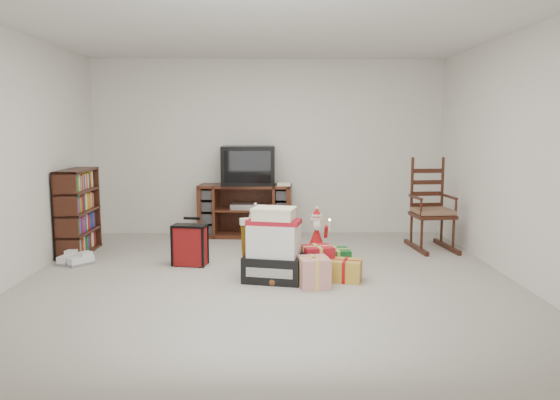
# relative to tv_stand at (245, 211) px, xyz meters

# --- Properties ---
(room) EXTENTS (5.01, 5.01, 2.51)m
(room) POSITION_rel_tv_stand_xyz_m (0.33, -2.24, 0.88)
(room) COLOR #A9A59B
(room) RESTS_ON ground
(tv_stand) EXTENTS (1.33, 0.56, 0.74)m
(tv_stand) POSITION_rel_tv_stand_xyz_m (0.00, 0.00, 0.00)
(tv_stand) COLOR #4E2516
(tv_stand) RESTS_ON floor
(bookshelf) EXTENTS (0.28, 0.85, 1.04)m
(bookshelf) POSITION_rel_tv_stand_xyz_m (-2.00, -0.99, 0.13)
(bookshelf) COLOR #3B1B10
(bookshelf) RESTS_ON floor
(rocking_chair) EXTENTS (0.55, 0.84, 1.21)m
(rocking_chair) POSITION_rel_tv_stand_xyz_m (2.41, -0.79, 0.04)
(rocking_chair) COLOR #3B1B10
(rocking_chair) RESTS_ON floor
(gift_pile) EXTENTS (0.66, 0.55, 0.73)m
(gift_pile) POSITION_rel_tv_stand_xyz_m (0.39, -2.24, -0.05)
(gift_pile) COLOR black
(gift_pile) RESTS_ON floor
(red_suitcase) EXTENTS (0.38, 0.25, 0.54)m
(red_suitcase) POSITION_rel_tv_stand_xyz_m (-0.55, -1.62, -0.14)
(red_suitcase) COLOR maroon
(red_suitcase) RESTS_ON floor
(stocking) EXTENTS (0.31, 0.21, 0.62)m
(stocking) POSITION_rel_tv_stand_xyz_m (0.17, -2.02, -0.06)
(stocking) COLOR #0D650B
(stocking) RESTS_ON floor
(teddy_bear) EXTENTS (0.22, 0.19, 0.32)m
(teddy_bear) POSITION_rel_tv_stand_xyz_m (0.44, -2.33, -0.23)
(teddy_bear) COLOR brown
(teddy_bear) RESTS_ON floor
(santa_figurine) EXTENTS (0.29, 0.28, 0.60)m
(santa_figurine) POSITION_rel_tv_stand_xyz_m (0.90, -1.24, -0.14)
(santa_figurine) COLOR #AF1214
(santa_figurine) RESTS_ON floor
(mrs_claus_figurine) EXTENTS (0.31, 0.29, 0.63)m
(mrs_claus_figurine) POSITION_rel_tv_stand_xyz_m (0.17, -1.18, -0.13)
(mrs_claus_figurine) COLOR #AF1214
(mrs_claus_figurine) RESTS_ON floor
(sneaker_pair) EXTENTS (0.42, 0.31, 0.10)m
(sneaker_pair) POSITION_rel_tv_stand_xyz_m (-1.87, -1.55, -0.32)
(sneaker_pair) COLOR white
(sneaker_pair) RESTS_ON floor
(gift_cluster) EXTENTS (0.62, 0.95, 0.29)m
(gift_cluster) POSITION_rel_tv_stand_xyz_m (0.95, -2.16, -0.23)
(gift_cluster) COLOR maroon
(gift_cluster) RESTS_ON floor
(crt_television) EXTENTS (0.74, 0.54, 0.54)m
(crt_television) POSITION_rel_tv_stand_xyz_m (0.04, -0.00, 0.64)
(crt_television) COLOR black
(crt_television) RESTS_ON tv_stand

